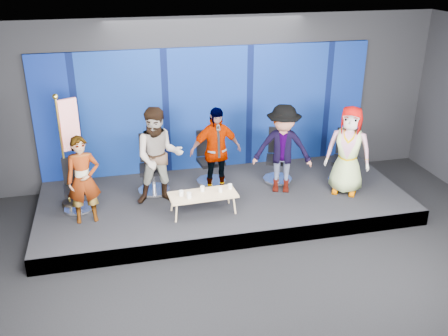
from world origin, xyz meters
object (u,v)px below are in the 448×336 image
Objects in this scene: flag_stand at (68,148)px; mug_e at (230,186)px; panelist_c at (216,151)px; chair_d at (278,164)px; chair_c at (210,166)px; panelist_d at (283,149)px; mug_a at (181,193)px; chair_e at (344,165)px; mug_c at (202,189)px; mug_b at (189,195)px; mug_d at (220,190)px; chair_a at (77,193)px; chair_b at (153,173)px; panelist_a at (83,180)px; coffee_table at (203,195)px; panelist_b at (159,157)px; panelist_e at (348,150)px.

mug_e is at bearing -41.15° from flag_stand.
panelist_c is 1.59× the size of chair_d.
panelist_d reaches higher than chair_c.
chair_e is at bearing 10.77° from mug_a.
mug_b is at bearing -142.89° from mug_c.
panelist_c is at bearing -149.36° from chair_e.
chair_d is at bearing 36.79° from mug_e.
flag_stand is (-3.93, 0.33, 0.25)m from panelist_d.
flag_stand reaches higher than mug_d.
chair_c is 0.99× the size of chair_e.
mug_d is (0.59, 0.10, -0.01)m from mug_b.
mug_c reaches higher than mug_d.
panelist_d is at bearing 18.18° from mug_b.
chair_a is 9.37× the size of mug_b.
panelist_c reaches higher than chair_b.
chair_c is 1.17m from mug_e.
mug_d is (-0.07, -1.26, 0.06)m from chair_c.
panelist_c is 19.30× the size of mug_e.
mug_b is 0.82m from mug_e.
mug_d is (-1.45, -1.03, 0.06)m from chair_d.
flag_stand is (-2.66, -0.40, 0.78)m from chair_c.
panelist_c is at bearing -12.30° from chair_b.
panelist_d is 17.12× the size of mug_b.
chair_a is 0.68m from panelist_a.
chair_c reaches higher than mug_e.
chair_d is at bearing -15.71° from chair_c.
panelist_c reaches higher than chair_a.
panelist_d is 20.85× the size of mug_d.
chair_e is (2.67, -0.59, 0.00)m from chair_c.
chair_c is 1.32m from coffee_table.
panelist_b is at bearing 117.73° from mug_a.
panelist_a is 1.46× the size of chair_c.
chair_d is at bearing 175.55° from panelist_e.
mug_a is at bearing -24.75° from chair_a.
panelist_c is (0.01, -0.51, 0.51)m from chair_c.
panelist_d is 3.95m from flag_stand.
panelist_b is at bearing -154.49° from chair_c.
chair_e is (5.10, 0.48, -0.43)m from panelist_a.
chair_c reaches higher than coffee_table.
mug_e is at bearing -18.40° from panelist_b.
mug_b is 1.15× the size of mug_e.
mug_b is (-3.14, -0.30, -0.45)m from panelist_e.
mug_d is (-1.35, -0.54, -0.46)m from panelist_d.
chair_d is at bearing 7.22° from panelist_a.
panelist_d reaches higher than chair_b.
mug_b is at bearing -141.56° from panelist_d.
mug_b is (-3.33, -0.77, 0.07)m from chair_e.
panelist_e is (2.47, -0.55, 0.01)m from panelist_c.
chair_b is at bearing 157.82° from panelist_c.
flag_stand is at bearing 101.12° from chair_a.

